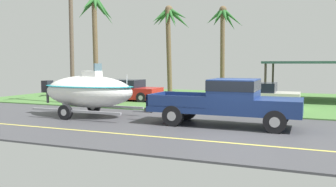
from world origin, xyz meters
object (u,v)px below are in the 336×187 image
object	(u,v)px
pickup_truck_towing	(233,100)
utility_pole	(71,36)
parked_sedan_near	(255,95)
palm_tree_mid	(95,18)
parked_sedan_far	(125,90)
carport_awning	(325,63)
palm_tree_near_left	(223,28)
palm_tree_near_right	(169,26)
boat_on_trailer	(88,91)

from	to	relation	value
pickup_truck_towing	utility_pole	world-z (taller)	utility_pole
parked_sedan_near	palm_tree_mid	xyz separation A→B (m)	(-10.73, 0.84, 4.80)
parked_sedan_far	palm_tree_mid	size ratio (longest dim) A/B	0.66
carport_awning	palm_tree_mid	distance (m)	15.15
parked_sedan_far	utility_pole	bearing A→B (deg)	-122.85
pickup_truck_towing	parked_sedan_near	distance (m)	6.21
palm_tree_near_left	parked_sedan_far	bearing A→B (deg)	-126.22
pickup_truck_towing	palm_tree_near_right	xyz separation A→B (m)	(-7.33, 11.73, 4.21)
parked_sedan_far	utility_pole	distance (m)	4.81
boat_on_trailer	palm_tree_near_left	bearing A→B (deg)	77.39
pickup_truck_towing	utility_pole	distance (m)	11.45
parked_sedan_near	palm_tree_near_right	size ratio (longest dim) A/B	0.66
boat_on_trailer	palm_tree_mid	distance (m)	9.26
utility_pole	palm_tree_near_right	bearing A→B (deg)	68.96
pickup_truck_towing	palm_tree_mid	xyz separation A→B (m)	(-10.79, 7.04, 4.45)
parked_sedan_far	carport_awning	world-z (taller)	carport_awning
pickup_truck_towing	palm_tree_near_right	world-z (taller)	palm_tree_near_right
pickup_truck_towing	parked_sedan_far	xyz separation A→B (m)	(-8.47, 6.78, -0.35)
carport_awning	utility_pole	distance (m)	15.65
utility_pole	boat_on_trailer	bearing A→B (deg)	-45.75
pickup_truck_towing	parked_sedan_far	world-z (taller)	pickup_truck_towing
parked_sedan_near	carport_awning	distance (m)	6.17
palm_tree_mid	palm_tree_near_right	bearing A→B (deg)	53.56
pickup_truck_towing	parked_sedan_near	size ratio (longest dim) A/B	1.33
pickup_truck_towing	palm_tree_near_left	size ratio (longest dim) A/B	0.88
palm_tree_near_left	palm_tree_mid	size ratio (longest dim) A/B	0.97
carport_awning	boat_on_trailer	bearing A→B (deg)	-133.00
parked_sedan_near	utility_pole	distance (m)	11.07
parked_sedan_far	boat_on_trailer	bearing A→B (deg)	-74.52
parked_sedan_far	parked_sedan_near	bearing A→B (deg)	-3.95
utility_pole	pickup_truck_towing	bearing A→B (deg)	-20.44
pickup_truck_towing	palm_tree_near_right	distance (m)	14.45
palm_tree_mid	utility_pole	distance (m)	3.53
carport_awning	utility_pole	xyz separation A→B (m)	(-13.90, -7.02, 1.57)
carport_awning	pickup_truck_towing	bearing A→B (deg)	-108.05
boat_on_trailer	pickup_truck_towing	bearing A→B (deg)	0.00
boat_on_trailer	parked_sedan_far	bearing A→B (deg)	105.48
parked_sedan_near	palm_tree_mid	bearing A→B (deg)	175.51
parked_sedan_far	utility_pole	world-z (taller)	utility_pole
pickup_truck_towing	boat_on_trailer	bearing A→B (deg)	180.00
palm_tree_near_left	utility_pole	size ratio (longest dim) A/B	0.88
boat_on_trailer	palm_tree_near_right	size ratio (longest dim) A/B	0.83
palm_tree_near_left	palm_tree_near_right	size ratio (longest dim) A/B	1.00
palm_tree_near_left	palm_tree_near_right	distance (m)	4.12
parked_sedan_near	palm_tree_mid	distance (m)	11.78
carport_awning	palm_tree_near_left	size ratio (longest dim) A/B	1.06
utility_pole	palm_tree_mid	bearing A→B (deg)	97.77
palm_tree_mid	boat_on_trailer	bearing A→B (deg)	-59.21
pickup_truck_towing	boat_on_trailer	distance (m)	6.60
palm_tree_near_right	utility_pole	xyz separation A→B (m)	(-3.03, -7.86, -1.22)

